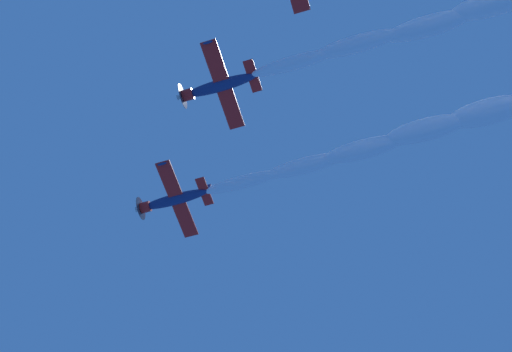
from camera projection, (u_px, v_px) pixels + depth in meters
The scene contains 2 objects.
airplane_lead at pixel (173, 200), 82.35m from camera, with size 9.83×8.78×2.74m.
airplane_left_wingman at pixel (218, 86), 75.61m from camera, with size 9.83×8.78×2.71m.
Camera 1 is at (27.14, 27.93, 1.50)m, focal length 52.59 mm.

